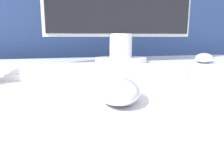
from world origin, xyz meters
The scene contains 4 objects.
partition_panel centered at (0.00, 0.67, 0.61)m, with size 5.00×0.03×1.21m.
computer_mouse_near centered at (0.05, -0.24, 0.79)m, with size 0.09×0.13×0.04m.
keyboard centered at (0.07, 0.00, 0.79)m, with size 0.45×0.18×0.02m.
computer_mouse_far centered at (0.53, 0.20, 0.79)m, with size 0.13×0.14×0.04m.
Camera 1 is at (-0.03, -0.57, 0.88)m, focal length 35.00 mm.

